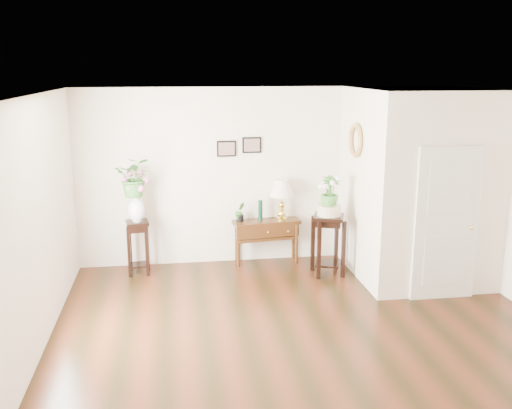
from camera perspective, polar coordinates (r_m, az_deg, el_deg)
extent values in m
cube|color=#451E0E|center=(7.00, 4.92, -12.69)|extent=(6.00, 5.50, 0.02)
cube|color=white|center=(6.29, 5.45, 10.85)|extent=(6.00, 5.50, 0.02)
cube|color=#EFE2CC|center=(9.13, 1.12, 2.90)|extent=(6.00, 0.02, 2.80)
cube|color=#EFE2CC|center=(4.04, 14.54, -11.65)|extent=(6.00, 0.02, 2.80)
cube|color=#EFE2CC|center=(6.50, -21.49, -2.48)|extent=(0.02, 5.50, 2.80)
cube|color=#EFE2CC|center=(8.82, 15.79, 2.01)|extent=(1.80, 1.95, 2.80)
cube|color=silver|center=(8.03, 18.52, -1.88)|extent=(0.90, 0.05, 2.10)
cube|color=black|center=(8.96, -2.97, 5.59)|extent=(0.30, 0.02, 0.25)
cube|color=black|center=(9.00, -0.42, 5.97)|extent=(0.30, 0.02, 0.25)
torus|color=tan|center=(8.50, 9.90, 6.33)|extent=(0.07, 0.51, 0.51)
cube|color=black|center=(9.21, 1.05, -3.72)|extent=(1.10, 0.48, 0.71)
cube|color=#E3CC4B|center=(9.07, 2.60, 0.61)|extent=(0.43, 0.43, 0.66)
cylinder|color=#09331C|center=(9.05, 0.44, -0.57)|extent=(0.08, 0.08, 0.33)
imported|color=#3D7A30|center=(9.01, -1.63, -0.79)|extent=(0.19, 0.17, 0.29)
cube|color=black|center=(8.89, -11.68, -4.23)|extent=(0.37, 0.37, 0.83)
imported|color=#3D7A30|center=(8.62, -12.03, 2.85)|extent=(0.58, 0.51, 0.60)
cube|color=black|center=(8.75, 7.20, -4.02)|extent=(0.56, 0.56, 0.93)
cylinder|color=beige|center=(8.60, 7.31, -0.57)|extent=(0.45, 0.45, 0.16)
imported|color=#3D7A30|center=(8.54, 7.37, 1.26)|extent=(0.27, 0.27, 0.48)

